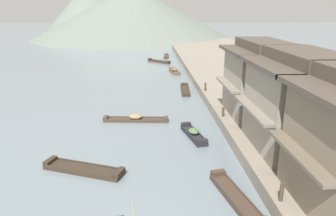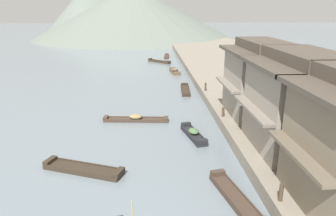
{
  "view_description": "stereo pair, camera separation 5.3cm",
  "coord_description": "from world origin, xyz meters",
  "px_view_note": "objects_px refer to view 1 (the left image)",
  "views": [
    {
      "loc": [
        0.36,
        -9.28,
        9.43
      ],
      "look_at": [
        1.84,
        15.3,
        1.51
      ],
      "focal_mm": 33.45,
      "sensor_mm": 36.0,
      "label": 1
    },
    {
      "loc": [
        0.42,
        -9.28,
        9.43
      ],
      "look_at": [
        1.84,
        15.3,
        1.51
      ],
      "focal_mm": 33.45,
      "sensor_mm": 36.0,
      "label": 2
    }
  ],
  "objects_px": {
    "boat_moored_second": "(136,119)",
    "boat_upstream_distant": "(159,61)",
    "boat_moored_nearest": "(236,198)",
    "mooring_post_dock_mid": "(223,112)",
    "house_waterfront_second": "(302,102)",
    "mooring_post_dock_far": "(205,87)",
    "house_waterfront_tall": "(260,79)",
    "boat_moored_third": "(185,90)",
    "boat_midriver_upstream": "(175,71)",
    "boat_crossing_west": "(166,57)",
    "boat_midriver_drifting": "(84,169)",
    "mooring_post_dock_near": "(282,192)",
    "boat_moored_far": "(194,134)"
  },
  "relations": [
    {
      "from": "boat_moored_second",
      "to": "boat_upstream_distant",
      "type": "height_order",
      "value": "boat_moored_second"
    },
    {
      "from": "boat_moored_nearest",
      "to": "mooring_post_dock_mid",
      "type": "xyz_separation_m",
      "value": [
        1.69,
        10.52,
        1.08
      ]
    },
    {
      "from": "house_waterfront_second",
      "to": "mooring_post_dock_far",
      "type": "relative_size",
      "value": 7.8
    },
    {
      "from": "boat_upstream_distant",
      "to": "house_waterfront_tall",
      "type": "relative_size",
      "value": 0.64
    },
    {
      "from": "boat_upstream_distant",
      "to": "house_waterfront_second",
      "type": "xyz_separation_m",
      "value": [
        7.64,
        -38.32,
        3.7
      ]
    },
    {
      "from": "house_waterfront_second",
      "to": "boat_moored_third",
      "type": "bearing_deg",
      "value": 106.41
    },
    {
      "from": "boat_moored_nearest",
      "to": "boat_upstream_distant",
      "type": "distance_m",
      "value": 42.87
    },
    {
      "from": "mooring_post_dock_far",
      "to": "boat_moored_nearest",
      "type": "bearing_deg",
      "value": -95.1
    },
    {
      "from": "house_waterfront_tall",
      "to": "mooring_post_dock_far",
      "type": "height_order",
      "value": "house_waterfront_tall"
    },
    {
      "from": "boat_midriver_upstream",
      "to": "boat_crossing_west",
      "type": "bearing_deg",
      "value": 91.44
    },
    {
      "from": "boat_moored_third",
      "to": "house_waterfront_tall",
      "type": "xyz_separation_m",
      "value": [
        4.86,
        -11.11,
        3.73
      ]
    },
    {
      "from": "boat_midriver_drifting",
      "to": "boat_moored_third",
      "type": "bearing_deg",
      "value": 66.04
    },
    {
      "from": "house_waterfront_tall",
      "to": "mooring_post_dock_near",
      "type": "distance_m",
      "value": 12.96
    },
    {
      "from": "boat_moored_third",
      "to": "house_waterfront_second",
      "type": "relative_size",
      "value": 0.75
    },
    {
      "from": "boat_upstream_distant",
      "to": "boat_crossing_west",
      "type": "xyz_separation_m",
      "value": [
        1.65,
        6.0,
        -0.01
      ]
    },
    {
      "from": "boat_moored_second",
      "to": "boat_moored_far",
      "type": "xyz_separation_m",
      "value": [
        4.54,
        -3.79,
        0.05
      ]
    },
    {
      "from": "mooring_post_dock_near",
      "to": "house_waterfront_second",
      "type": "bearing_deg",
      "value": 59.62
    },
    {
      "from": "boat_moored_second",
      "to": "boat_midriver_upstream",
      "type": "height_order",
      "value": "boat_midriver_upstream"
    },
    {
      "from": "boat_moored_far",
      "to": "mooring_post_dock_far",
      "type": "relative_size",
      "value": 4.5
    },
    {
      "from": "house_waterfront_second",
      "to": "mooring_post_dock_near",
      "type": "height_order",
      "value": "house_waterfront_second"
    },
    {
      "from": "boat_moored_second",
      "to": "boat_upstream_distant",
      "type": "xyz_separation_m",
      "value": [
        3.0,
        30.6,
        -0.04
      ]
    },
    {
      "from": "boat_midriver_drifting",
      "to": "mooring_post_dock_near",
      "type": "bearing_deg",
      "value": -25.79
    },
    {
      "from": "mooring_post_dock_mid",
      "to": "mooring_post_dock_far",
      "type": "bearing_deg",
      "value": 90.0
    },
    {
      "from": "house_waterfront_tall",
      "to": "mooring_post_dock_mid",
      "type": "distance_m",
      "value": 4.05
    },
    {
      "from": "boat_moored_third",
      "to": "boat_upstream_distant",
      "type": "distance_m",
      "value": 20.81
    },
    {
      "from": "boat_moored_far",
      "to": "house_waterfront_tall",
      "type": "height_order",
      "value": "house_waterfront_tall"
    },
    {
      "from": "boat_midriver_drifting",
      "to": "mooring_post_dock_mid",
      "type": "height_order",
      "value": "mooring_post_dock_mid"
    },
    {
      "from": "boat_moored_nearest",
      "to": "mooring_post_dock_far",
      "type": "xyz_separation_m",
      "value": [
        1.69,
        18.95,
        1.13
      ]
    },
    {
      "from": "house_waterfront_tall",
      "to": "mooring_post_dock_far",
      "type": "bearing_deg",
      "value": 111.03
    },
    {
      "from": "boat_moored_nearest",
      "to": "house_waterfront_tall",
      "type": "xyz_separation_m",
      "value": [
        4.74,
        11.01,
        3.7
      ]
    },
    {
      "from": "boat_moored_third",
      "to": "boat_upstream_distant",
      "type": "height_order",
      "value": "boat_upstream_distant"
    },
    {
      "from": "boat_moored_nearest",
      "to": "mooring_post_dock_far",
      "type": "distance_m",
      "value": 19.06
    },
    {
      "from": "house_waterfront_tall",
      "to": "house_waterfront_second",
      "type": "bearing_deg",
      "value": -87.01
    },
    {
      "from": "boat_crossing_west",
      "to": "boat_moored_far",
      "type": "bearing_deg",
      "value": -90.16
    },
    {
      "from": "boat_moored_second",
      "to": "boat_midriver_drifting",
      "type": "xyz_separation_m",
      "value": [
        -2.81,
        -8.65,
        -0.05
      ]
    },
    {
      "from": "boat_upstream_distant",
      "to": "boat_midriver_upstream",
      "type": "bearing_deg",
      "value": -78.25
    },
    {
      "from": "boat_midriver_drifting",
      "to": "house_waterfront_tall",
      "type": "bearing_deg",
      "value": 29.66
    },
    {
      "from": "mooring_post_dock_near",
      "to": "mooring_post_dock_far",
      "type": "relative_size",
      "value": 1.01
    },
    {
      "from": "boat_moored_nearest",
      "to": "mooring_post_dock_mid",
      "type": "relative_size",
      "value": 6.29
    },
    {
      "from": "boat_moored_third",
      "to": "mooring_post_dock_mid",
      "type": "xyz_separation_m",
      "value": [
        1.8,
        -11.61,
        1.11
      ]
    },
    {
      "from": "boat_moored_nearest",
      "to": "boat_moored_far",
      "type": "distance_m",
      "value": 8.46
    },
    {
      "from": "boat_moored_far",
      "to": "house_waterfront_second",
      "type": "distance_m",
      "value": 8.11
    },
    {
      "from": "mooring_post_dock_near",
      "to": "mooring_post_dock_mid",
      "type": "bearing_deg",
      "value": 90.0
    },
    {
      "from": "boat_moored_second",
      "to": "mooring_post_dock_near",
      "type": "bearing_deg",
      "value": -61.77
    },
    {
      "from": "boat_midriver_upstream",
      "to": "house_waterfront_tall",
      "type": "bearing_deg",
      "value": -76.53
    },
    {
      "from": "boat_moored_third",
      "to": "house_waterfront_second",
      "type": "xyz_separation_m",
      "value": [
        5.2,
        -17.65,
        3.72
      ]
    },
    {
      "from": "boat_midriver_upstream",
      "to": "house_waterfront_second",
      "type": "bearing_deg",
      "value": -78.88
    },
    {
      "from": "boat_upstream_distant",
      "to": "mooring_post_dock_far",
      "type": "distance_m",
      "value": 24.24
    },
    {
      "from": "boat_moored_nearest",
      "to": "boat_midriver_drifting",
      "type": "distance_m",
      "value": 9.09
    },
    {
      "from": "boat_moored_second",
      "to": "boat_moored_third",
      "type": "bearing_deg",
      "value": 61.25
    }
  ]
}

